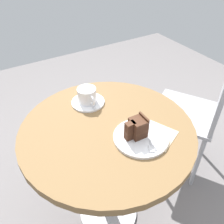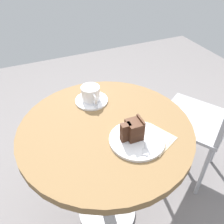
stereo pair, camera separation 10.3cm
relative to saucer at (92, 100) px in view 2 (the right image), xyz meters
The scene contains 10 objects.
ground_plane 0.73m from the saucer, ahead, with size 4.40×4.40×0.01m, color slate.
cafe_table 0.23m from the saucer, ahead, with size 0.75×0.75×0.70m.
saucer is the anchor object (origin of this frame).
coffee_cup 0.04m from the saucer, 132.91° to the right, with size 0.12×0.09×0.07m.
teaspoon 0.05m from the saucer, 22.29° to the left, with size 0.09×0.07×0.00m.
cake_plate 0.34m from the saucer, 12.74° to the left, with size 0.22×0.22×0.01m.
cake_slice 0.32m from the saucer, 11.06° to the left, with size 0.06×0.09×0.09m.
fork 0.39m from the saucer, 12.92° to the left, with size 0.13×0.09×0.00m.
napkin 0.38m from the saucer, 21.28° to the left, with size 0.19×0.19×0.00m.
cafe_chair 0.71m from the saucer, 76.33° to the left, with size 0.52×0.52×0.84m.
Camera 2 is at (0.70, -0.28, 1.38)m, focal length 38.00 mm.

